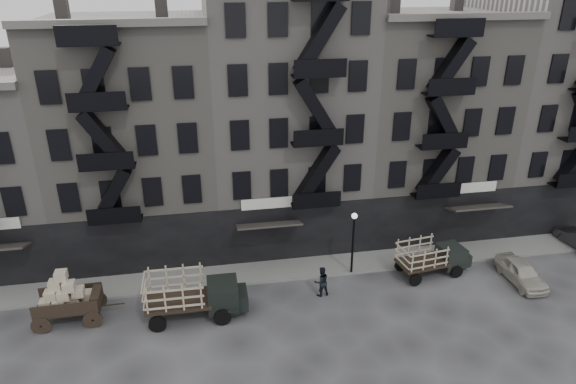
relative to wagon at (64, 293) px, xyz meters
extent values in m
plane|color=#38383A|center=(13.60, -0.93, -1.75)|extent=(140.00, 140.00, 0.00)
cube|color=slate|center=(13.60, 2.82, -1.68)|extent=(55.00, 2.50, 0.15)
cube|color=gray|center=(3.60, 9.07, 5.75)|extent=(10.00, 10.00, 15.00)
cube|color=black|center=(3.60, 4.12, 0.25)|extent=(10.00, 0.35, 4.00)
cube|color=#595651|center=(3.60, 3.92, 13.45)|extent=(10.00, 0.50, 0.40)
cube|color=#4C4744|center=(0.60, 9.07, 13.85)|extent=(0.70, 0.70, 1.20)
cube|color=#4C4744|center=(6.10, 9.07, 13.85)|extent=(0.70, 0.70, 1.20)
cube|color=gray|center=(13.60, 9.07, 6.75)|extent=(10.00, 10.00, 17.00)
cube|color=black|center=(13.60, 4.12, 0.25)|extent=(10.00, 0.35, 4.00)
cube|color=gray|center=(23.60, 9.07, 5.75)|extent=(10.00, 10.00, 15.00)
cube|color=black|center=(23.60, 4.12, 0.25)|extent=(10.00, 0.35, 4.00)
cube|color=#595651|center=(23.60, 3.92, 13.45)|extent=(10.00, 0.50, 0.40)
cube|color=#4C4744|center=(20.60, 9.07, 13.85)|extent=(0.70, 0.70, 1.20)
cube|color=#4C4744|center=(26.10, 9.07, 13.85)|extent=(0.70, 0.70, 1.20)
cube|color=gray|center=(33.60, 9.07, 7.25)|extent=(10.00, 10.00, 18.00)
cube|color=black|center=(33.60, 4.12, 0.25)|extent=(10.00, 0.35, 4.00)
cylinder|color=black|center=(16.60, 1.67, 0.25)|extent=(0.14, 0.14, 4.00)
sphere|color=silver|center=(16.60, 1.67, 2.35)|extent=(0.36, 0.36, 0.36)
cube|color=black|center=(0.10, 0.00, -0.82)|extent=(3.37, 1.81, 0.19)
cylinder|color=black|center=(-1.19, -0.95, -1.24)|extent=(1.02, 0.11, 1.02)
cylinder|color=black|center=(-1.21, 0.91, -1.24)|extent=(1.02, 0.11, 1.02)
cylinder|color=black|center=(1.42, -0.91, -1.24)|extent=(1.02, 0.11, 1.02)
cylinder|color=black|center=(1.39, 0.94, -1.24)|extent=(1.02, 0.11, 1.02)
cube|color=black|center=(1.59, 0.02, -0.45)|extent=(0.48, 1.49, 0.74)
cube|color=black|center=(6.00, -0.82, -0.66)|extent=(3.56, 2.12, 0.19)
cube|color=black|center=(8.39, -0.85, -0.56)|extent=(1.69, 1.89, 1.56)
cube|color=black|center=(9.33, -0.86, -0.87)|extent=(0.85, 1.57, 0.94)
cylinder|color=black|center=(8.28, -1.89, -1.28)|extent=(0.94, 0.24, 0.94)
cylinder|color=black|center=(8.30, 0.19, -1.28)|extent=(0.94, 0.24, 0.94)
cylinder|color=black|center=(4.85, -1.85, -1.28)|extent=(0.94, 0.24, 0.94)
cylinder|color=black|center=(4.87, 0.23, -1.28)|extent=(0.94, 0.24, 0.94)
cube|color=black|center=(20.89, 0.73, -0.82)|extent=(3.23, 2.17, 0.16)
cube|color=black|center=(22.91, 1.01, -0.73)|extent=(1.62, 1.77, 1.33)
cube|color=black|center=(23.70, 1.12, -1.00)|extent=(0.88, 1.41, 0.80)
cylinder|color=black|center=(22.95, 0.12, -1.35)|extent=(0.82, 0.30, 0.80)
cylinder|color=black|center=(22.70, 1.88, -1.35)|extent=(0.82, 0.30, 0.80)
cylinder|color=black|center=(20.05, -0.28, -1.35)|extent=(0.82, 0.30, 0.80)
cylinder|color=black|center=(19.81, 1.48, -1.35)|extent=(0.82, 0.30, 0.80)
imported|color=#B4AFA2|center=(26.60, -1.02, -1.07)|extent=(1.63, 4.00, 1.36)
imported|color=black|center=(14.17, -0.20, -0.81)|extent=(1.03, 0.87, 1.88)
camera|label=1|loc=(7.70, -24.77, 16.13)|focal=32.00mm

